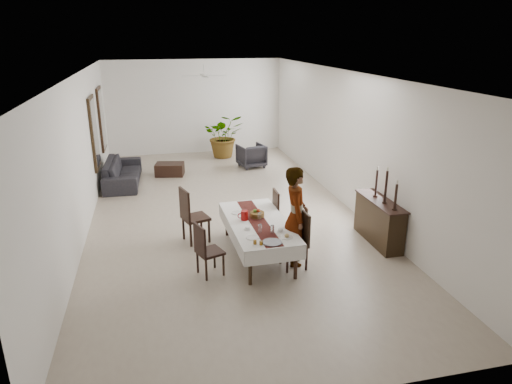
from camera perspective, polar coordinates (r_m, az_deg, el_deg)
name	(u,v)px	position (r m, az deg, el deg)	size (l,w,h in m)	color
floor	(224,213)	(10.80, -4.02, -2.59)	(6.00, 12.00, 0.00)	#B7A791
ceiling	(221,73)	(10.06, -4.45, 14.59)	(6.00, 12.00, 0.02)	white
wall_back	(195,107)	(16.17, -7.61, 10.48)	(6.00, 0.02, 3.20)	white
wall_front	(313,278)	(4.83, 7.18, -10.64)	(6.00, 0.02, 3.20)	white
wall_left	(82,154)	(10.31, -20.97, 4.47)	(0.02, 12.00, 3.20)	white
wall_right	(347,140)	(11.16, 11.28, 6.41)	(0.02, 12.00, 3.20)	white
dining_table_top	(258,223)	(8.51, 0.23, -3.90)	(0.91, 2.17, 0.05)	black
table_leg_fl	(250,268)	(7.67, -0.72, -9.45)	(0.06, 0.06, 0.63)	black
table_leg_fr	(296,262)	(7.87, 4.99, -8.73)	(0.06, 0.06, 0.63)	black
table_leg_bl	(227,221)	(9.50, -3.67, -3.65)	(0.06, 0.06, 0.63)	black
table_leg_br	(264,217)	(9.66, 0.98, -3.20)	(0.06, 0.06, 0.63)	black
tablecloth_top	(258,222)	(8.50, 0.23, -3.73)	(1.07, 2.34, 0.01)	white
tablecloth_drape_left	(230,231)	(8.45, -3.26, -4.89)	(0.01, 2.34, 0.27)	white
tablecloth_drape_right	(285,225)	(8.69, 3.62, -4.18)	(0.01, 2.34, 0.27)	white
tablecloth_drape_near	(276,256)	(7.54, 2.48, -7.97)	(1.07, 0.01, 0.27)	white
tablecloth_drape_far	(244,207)	(9.60, -1.51, -1.84)	(1.07, 0.01, 0.27)	white
table_runner	(258,221)	(8.50, 0.23, -3.68)	(0.32, 2.26, 0.00)	#5A1E19
red_pitcher	(244,215)	(8.54, -1.47, -2.94)	(0.14, 0.14, 0.18)	#930C0A
pitcher_handle	(240,216)	(8.52, -1.97, -2.98)	(0.11, 0.11, 0.02)	maroon
wine_glass_near	(272,229)	(7.98, 2.06, -4.70)	(0.06, 0.06, 0.15)	silver
wine_glass_mid	(260,229)	(8.01, 0.51, -4.59)	(0.06, 0.06, 0.15)	white
wine_glass_far	(260,216)	(8.52, 0.45, -3.07)	(0.06, 0.06, 0.15)	white
teacup_right	(280,230)	(8.08, 3.08, -4.77)	(0.08, 0.08, 0.05)	silver
saucer_right	(280,231)	(8.09, 3.08, -4.91)	(0.14, 0.14, 0.01)	white
teacup_left	(248,228)	(8.15, -1.06, -4.54)	(0.08, 0.08, 0.05)	white
saucer_left	(248,229)	(8.16, -1.06, -4.68)	(0.14, 0.14, 0.01)	white
plate_near_right	(287,237)	(7.86, 3.86, -5.66)	(0.22, 0.22, 0.01)	white
bread_near_right	(287,236)	(7.85, 3.86, -5.50)	(0.08, 0.08, 0.08)	tan
plate_near_left	(252,237)	(7.84, -0.44, -5.71)	(0.22, 0.22, 0.01)	white
plate_far_left	(237,213)	(8.89, -2.38, -2.62)	(0.22, 0.22, 0.01)	silver
serving_tray	(272,242)	(7.66, 2.03, -6.30)	(0.33, 0.33, 0.02)	#434448
jam_jar_a	(261,243)	(7.58, 0.64, -6.38)	(0.06, 0.06, 0.07)	brown
jam_jar_b	(255,242)	(7.60, -0.13, -6.28)	(0.06, 0.06, 0.07)	brown
fruit_basket	(257,214)	(8.70, 0.15, -2.83)	(0.27, 0.27, 0.09)	brown
fruit_red	(258,211)	(8.69, 0.29, -2.36)	(0.08, 0.08, 0.08)	#A32D10
fruit_green	(255,211)	(8.69, -0.13, -2.37)	(0.07, 0.07, 0.07)	#508929
chair_right_near_seat	(294,244)	(8.19, 4.73, -6.44)	(0.44, 0.44, 0.05)	black
chair_right_near_leg_fl	(306,259)	(8.21, 6.32, -8.32)	(0.04, 0.04, 0.44)	black
chair_right_near_leg_fr	(299,250)	(8.51, 5.38, -7.26)	(0.04, 0.04, 0.44)	black
chair_right_near_leg_bl	(287,262)	(8.09, 3.94, -8.69)	(0.04, 0.04, 0.44)	black
chair_right_near_leg_br	(280,253)	(8.39, 3.08, -7.59)	(0.04, 0.04, 0.44)	black
chair_right_near_back	(305,227)	(8.14, 6.10, -4.35)	(0.44, 0.04, 0.56)	black
chair_right_far_seat	(266,218)	(9.31, 1.31, -3.23)	(0.43, 0.43, 0.05)	black
chair_right_far_leg_fl	(277,231)	(9.28, 2.61, -4.89)	(0.04, 0.04, 0.42)	black
chair_right_far_leg_fr	(273,224)	(9.59, 2.08, -4.06)	(0.04, 0.04, 0.42)	black
chair_right_far_leg_bl	(260,232)	(9.21, 0.50, -5.08)	(0.04, 0.04, 0.42)	black
chair_right_far_leg_br	(256,226)	(9.52, 0.03, -4.24)	(0.04, 0.04, 0.42)	black
chair_right_far_back	(276,204)	(9.24, 2.50, -1.45)	(0.43, 0.04, 0.54)	black
chair_left_near_seat	(210,252)	(7.98, -5.77, -7.47)	(0.41, 0.41, 0.05)	black
chair_left_near_leg_fl	(198,262)	(8.15, -7.31, -8.71)	(0.04, 0.04, 0.40)	black
chair_left_near_leg_fr	(206,270)	(7.89, -6.24, -9.68)	(0.04, 0.04, 0.40)	black
chair_left_near_leg_bl	(214,258)	(8.28, -5.22, -8.16)	(0.04, 0.04, 0.40)	black
chair_left_near_leg_br	(223,265)	(8.02, -4.08, -9.09)	(0.04, 0.04, 0.40)	black
chair_left_near_back	(200,240)	(7.79, -7.05, -5.96)	(0.41, 0.04, 0.52)	black
chair_left_far_seat	(196,218)	(9.23, -7.55, -3.22)	(0.48, 0.48, 0.05)	black
chair_left_far_leg_fl	(184,228)	(9.44, -9.05, -4.53)	(0.05, 0.05, 0.48)	black
chair_left_far_leg_fr	(191,235)	(9.10, -8.15, -5.40)	(0.05, 0.05, 0.48)	black
chair_left_far_leg_bl	(201,225)	(9.57, -6.85, -4.08)	(0.05, 0.05, 0.48)	black
chair_left_far_leg_br	(209,231)	(9.24, -5.88, -4.92)	(0.05, 0.05, 0.48)	black
chair_left_far_back	(185,204)	(9.04, -8.92, -1.54)	(0.48, 0.04, 0.61)	black
woman	(296,216)	(8.19, 5.02, -3.00)	(0.66, 0.44, 1.82)	gray
sideboard_body	(379,222)	(9.47, 15.10, -3.63)	(0.38, 1.43, 0.86)	black
sideboard_top	(381,201)	(9.31, 15.33, -1.11)	(0.42, 1.49, 0.03)	black
candlestick_near_base	(394,209)	(8.88, 16.91, -2.07)	(0.10, 0.10, 0.03)	black
candlestick_near_shaft	(396,196)	(8.79, 17.07, -0.53)	(0.05, 0.05, 0.48)	black
candlestick_near_candle	(397,182)	(8.71, 17.24, 1.19)	(0.03, 0.03, 0.08)	beige
candlestick_mid_base	(384,202)	(9.19, 15.76, -1.24)	(0.10, 0.10, 0.03)	black
candlestick_mid_shaft	(386,186)	(9.08, 15.94, 0.68)	(0.05, 0.05, 0.62)	black
candlestick_mid_candle	(388,169)	(8.98, 16.14, 2.79)	(0.03, 0.03, 0.08)	white
candlestick_far_base	(375,196)	(9.50, 14.68, -0.46)	(0.10, 0.10, 0.03)	black
candlestick_far_shaft	(376,183)	(9.41, 14.83, 1.13)	(0.05, 0.05, 0.53)	black
candlestick_far_candle	(378,168)	(9.33, 14.98, 2.88)	(0.03, 0.03, 0.08)	silver
sofa	(123,172)	(13.30, -16.31, 2.42)	(2.29, 0.90, 0.67)	#242227
armchair	(251,156)	(14.43, -0.59, 4.57)	(0.77, 0.79, 0.72)	#2C292F
coffee_table	(170,169)	(13.81, -10.73, 2.80)	(0.82, 0.55, 0.36)	black
potted_plant	(224,136)	(15.58, -4.01, 7.04)	(1.33, 1.15, 1.47)	#245020
mirror_frame_near	(94,133)	(12.44, -19.57, 6.97)	(0.06, 1.05, 1.85)	black
mirror_glass_near	(96,133)	(12.43, -19.41, 6.98)	(0.01, 0.90, 1.70)	silver
mirror_frame_far	(101,119)	(14.49, -18.76, 8.65)	(0.06, 1.05, 1.85)	black
mirror_glass_far	(103,119)	(14.49, -18.62, 8.66)	(0.01, 0.90, 1.70)	silver
fan_rod	(204,68)	(13.04, -6.52, 15.11)	(0.04, 0.04, 0.20)	white
fan_hub	(204,76)	(13.05, -6.49, 14.24)	(0.16, 0.16, 0.08)	white
fan_blade_n	(203,75)	(13.40, -6.68, 14.36)	(0.10, 0.55, 0.01)	beige
fan_blade_s	(206,77)	(12.71, -6.30, 14.12)	(0.10, 0.55, 0.01)	silver
fan_blade_e	(217,76)	(13.10, -4.92, 14.31)	(0.55, 0.10, 0.01)	white
fan_blade_w	(191,76)	(13.02, -8.07, 14.16)	(0.55, 0.10, 0.01)	white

